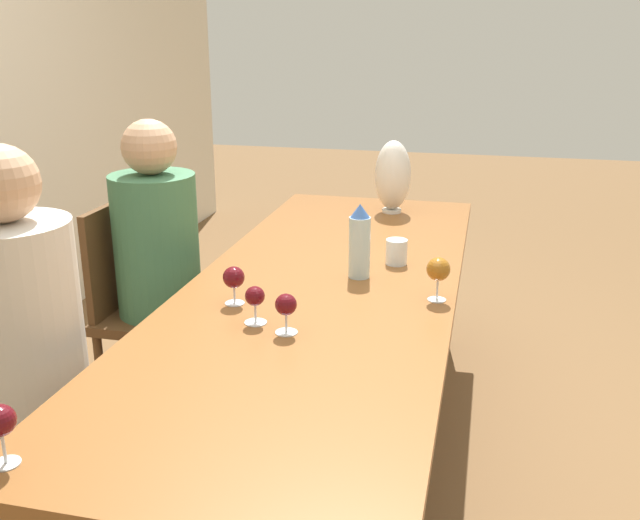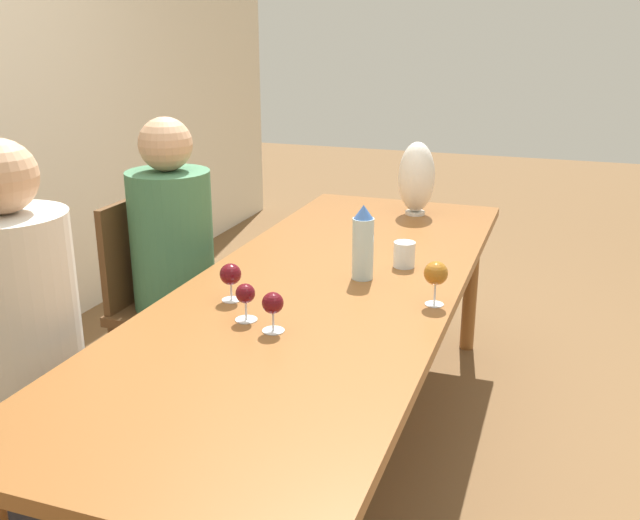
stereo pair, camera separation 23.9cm
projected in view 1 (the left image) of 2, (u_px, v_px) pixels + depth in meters
ground_plane at (323, 463)px, 2.69m from camera, size 14.00×14.00×0.00m
dining_table at (323, 301)px, 2.49m from camera, size 2.61×0.91×0.72m
water_bottle at (360, 242)px, 2.49m from camera, size 0.08×0.08×0.27m
water_tumbler at (396, 252)px, 2.65m from camera, size 0.08×0.08×0.09m
vase at (393, 176)px, 3.35m from camera, size 0.17×0.17×0.34m
wine_glass_0 at (255, 298)px, 2.11m from camera, size 0.07×0.07×0.12m
wine_glass_1 at (0, 422)px, 1.42m from camera, size 0.07×0.07×0.13m
wine_glass_2 at (438, 270)px, 2.28m from camera, size 0.08×0.08×0.15m
wine_glass_3 at (286, 306)px, 2.05m from camera, size 0.07×0.07×0.12m
wine_glass_4 at (234, 278)px, 2.26m from camera, size 0.07×0.07×0.13m
chair_near at (12, 409)px, 2.12m from camera, size 0.44×0.44×0.90m
chair_far at (146, 303)px, 2.92m from camera, size 0.44×0.44×0.90m
person_near at (28, 352)px, 2.04m from camera, size 0.35×0.35×1.28m
person_far at (161, 264)px, 2.84m from camera, size 0.33×0.33×1.24m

